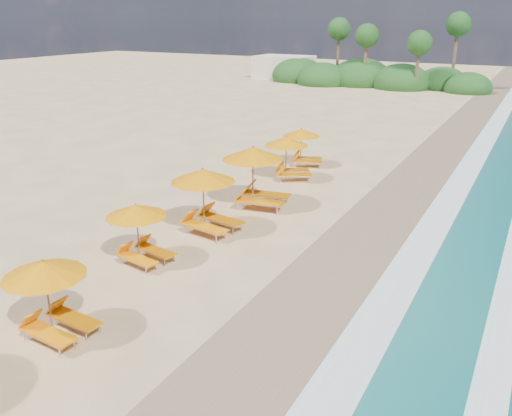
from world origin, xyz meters
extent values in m
plane|color=#D8B27F|center=(0.00, 0.00, 0.00)|extent=(160.00, 160.00, 0.00)
cube|color=#8D7354|center=(4.00, 0.00, 0.01)|extent=(4.00, 160.00, 0.01)
cube|color=white|center=(5.50, 0.00, 0.03)|extent=(1.20, 160.00, 0.01)
cube|color=white|center=(8.50, 0.00, 0.02)|extent=(0.80, 160.00, 0.01)
cylinder|color=olive|center=(-1.68, -7.88, 1.01)|extent=(0.05, 0.05, 2.01)
cone|color=orange|center=(-1.68, -7.88, 1.84)|extent=(2.18, 2.18, 0.40)
sphere|color=olive|center=(-1.68, -7.88, 2.07)|extent=(0.07, 0.07, 0.07)
cylinder|color=olive|center=(-2.54, -3.46, 0.97)|extent=(0.05, 0.05, 1.95)
cone|color=orange|center=(-2.54, -3.46, 1.78)|extent=(2.29, 2.29, 0.39)
sphere|color=olive|center=(-2.54, -3.46, 2.00)|extent=(0.07, 0.07, 0.07)
cylinder|color=olive|center=(-2.14, -0.18, 1.18)|extent=(0.06, 0.06, 2.36)
cone|color=orange|center=(-2.14, -0.18, 2.16)|extent=(2.74, 2.74, 0.47)
sphere|color=olive|center=(-2.14, -0.18, 2.43)|extent=(0.08, 0.08, 0.08)
cylinder|color=olive|center=(-1.83, 3.09, 1.27)|extent=(0.06, 0.06, 2.53)
cone|color=orange|center=(-1.83, 3.09, 2.32)|extent=(3.03, 3.03, 0.51)
sphere|color=olive|center=(-1.83, 3.09, 2.60)|extent=(0.09, 0.09, 0.09)
cylinder|color=olive|center=(-2.30, 7.33, 1.05)|extent=(0.05, 0.05, 2.10)
cone|color=orange|center=(-2.30, 7.33, 1.92)|extent=(2.96, 2.96, 0.42)
sphere|color=olive|center=(-2.30, 7.33, 2.16)|extent=(0.08, 0.08, 0.08)
cylinder|color=olive|center=(-2.70, 10.05, 0.99)|extent=(0.05, 0.05, 1.98)
cone|color=orange|center=(-2.70, 10.05, 1.81)|extent=(2.67, 2.67, 0.40)
sphere|color=olive|center=(-2.70, 10.05, 2.04)|extent=(0.07, 0.07, 0.07)
ellipsoid|color=#163D14|center=(-6.00, 45.00, 0.62)|extent=(6.40, 6.40, 4.16)
ellipsoid|color=#163D14|center=(-11.00, 46.00, 0.70)|extent=(7.20, 7.20, 4.68)
ellipsoid|color=#163D14|center=(-15.00, 44.00, 0.58)|extent=(6.00, 6.00, 3.90)
ellipsoid|color=#163D14|center=(-2.00, 47.00, 0.55)|extent=(5.60, 5.60, 3.64)
ellipsoid|color=#163D14|center=(-19.00, 46.00, 0.64)|extent=(6.60, 6.60, 4.29)
ellipsoid|color=#163D14|center=(1.00, 45.00, 0.49)|extent=(5.00, 5.00, 3.25)
cylinder|color=brown|center=(-4.00, 43.00, 2.50)|extent=(0.36, 0.36, 5.00)
sphere|color=#163D14|center=(-4.00, 43.00, 5.00)|extent=(2.60, 2.60, 2.60)
cylinder|color=brown|center=(-10.00, 44.00, 2.80)|extent=(0.36, 0.36, 5.60)
sphere|color=#163D14|center=(-10.00, 44.00, 5.60)|extent=(2.60, 2.60, 2.60)
cylinder|color=brown|center=(-14.00, 46.00, 3.10)|extent=(0.36, 0.36, 6.20)
sphere|color=#163D14|center=(-14.00, 46.00, 6.20)|extent=(2.60, 2.60, 2.60)
cylinder|color=brown|center=(-1.00, 47.00, 3.40)|extent=(0.36, 0.36, 6.80)
sphere|color=#163D14|center=(-1.00, 47.00, 6.80)|extent=(2.60, 2.60, 2.60)
cube|color=beige|center=(-22.00, 48.00, 1.40)|extent=(7.00, 5.00, 2.80)
camera|label=1|loc=(8.53, -15.69, 7.72)|focal=37.16mm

